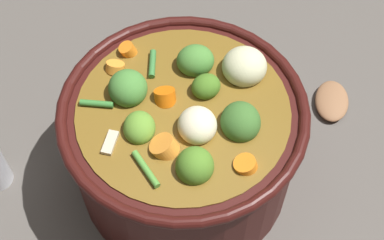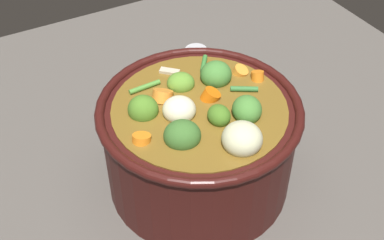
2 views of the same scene
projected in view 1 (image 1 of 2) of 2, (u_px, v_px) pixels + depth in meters
The scene contains 3 objects.
ground_plane at pixel (184, 173), 0.73m from camera, with size 1.10×1.10×0.00m, color #514C47.
cooking_pot at pixel (184, 140), 0.67m from camera, with size 0.28×0.28×0.17m.
wooden_spoon at pixel (382, 108), 0.78m from camera, with size 0.24×0.24×0.02m.
Camera 1 is at (0.31, -0.17, 0.65)m, focal length 52.35 mm.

